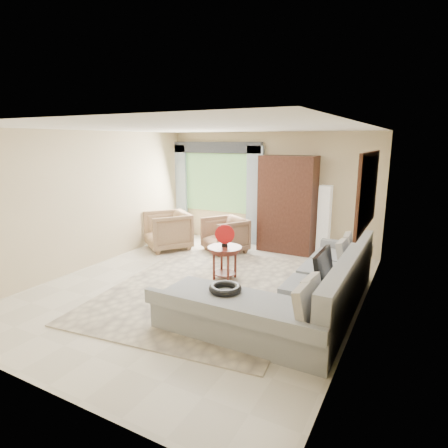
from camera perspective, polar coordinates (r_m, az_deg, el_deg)
The scene contains 17 objects.
ground at distance 6.40m, azimuth -3.50°, elevation -9.59°, with size 6.00×6.00×0.00m, color silver.
area_rug at distance 6.34m, azimuth -2.33°, elevation -9.69°, with size 3.00×4.00×0.02m, color beige.
sectional_sofa at distance 5.47m, azimuth 11.83°, elevation -10.63°, with size 2.30×3.46×0.90m.
tv_screen at distance 5.30m, azimuth 14.99°, elevation -6.51°, with size 0.06×0.74×0.48m, color black.
garden_hose at distance 4.92m, azimuth 0.18°, elevation -9.78°, with size 0.43×0.43×0.09m, color black.
coffee_table at distance 6.62m, azimuth 0.11°, elevation -5.89°, with size 0.60×0.60×0.60m.
red_disc at distance 6.47m, azimuth 0.12°, elevation -1.56°, with size 0.34×0.34×0.03m, color #B81212.
armchair_left at distance 8.54m, azimuth -8.58°, elevation -0.99°, with size 0.91×0.94×0.85m, color #9E8256.
armchair_right at distance 8.21m, azimuth 0.13°, elevation -1.70°, with size 0.82×0.84×0.77m, color #8F624E.
potted_plant at distance 9.50m, azimuth -5.82°, elevation -0.54°, with size 0.47×0.41×0.52m, color #999999.
armoire at distance 8.28m, azimuth 9.64°, elevation 2.96°, with size 1.20×0.55×2.10m, color black.
floor_lamp at distance 8.18m, azimuth 15.01°, elevation 0.44°, with size 0.24×0.24×1.50m, color silver.
window at distance 9.22m, azimuth -1.07°, elevation 6.31°, with size 1.80×0.04×1.40m, color #669E59.
curtain_left at distance 9.73m, azimuth -6.75°, elevation 5.08°, with size 0.40×0.08×2.30m, color #9EB7CC.
curtain_right at distance 8.71m, azimuth 4.69°, elevation 4.24°, with size 0.40×0.08×2.30m, color #9EB7CC.
valance at distance 9.11m, azimuth -1.32°, elevation 11.59°, with size 2.40×0.12×0.26m, color #1E232D.
wall_mirror at distance 5.46m, azimuth 21.01°, elevation 4.76°, with size 0.05×1.70×1.05m.
Camera 1 is at (3.13, -5.03, 2.42)m, focal length 30.00 mm.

